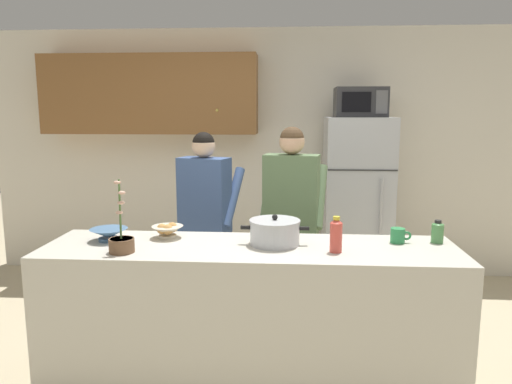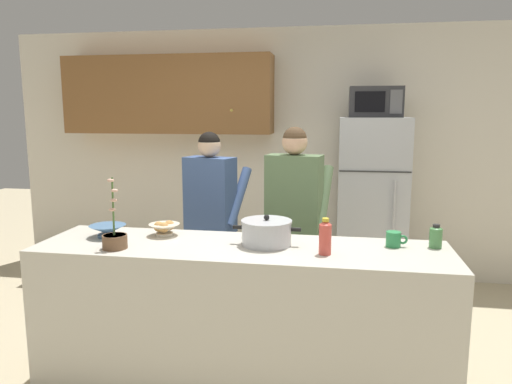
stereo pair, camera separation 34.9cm
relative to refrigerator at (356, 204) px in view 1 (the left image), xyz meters
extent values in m
plane|color=#C6B793|center=(-0.91, -1.85, -0.85)|extent=(14.00, 14.00, 0.00)
cube|color=silver|center=(-0.91, 0.45, 0.45)|extent=(6.00, 0.12, 2.60)
cube|color=brown|center=(-2.11, 0.22, 1.07)|extent=(2.21, 0.34, 0.80)
sphere|color=gold|center=(-1.39, 0.05, 0.91)|extent=(0.03, 0.03, 0.03)
cube|color=beige|center=(-0.91, -1.85, -0.39)|extent=(2.57, 0.68, 0.92)
cube|color=#B7BABF|center=(0.00, 0.00, 0.00)|extent=(0.64, 0.64, 1.69)
cube|color=#333333|center=(0.00, -0.32, 0.37)|extent=(0.63, 0.01, 0.01)
cylinder|color=#B2B2B7|center=(0.18, -0.35, -0.08)|extent=(0.02, 0.02, 0.76)
cube|color=#2D2D30|center=(0.00, -0.02, 0.99)|extent=(0.48, 0.36, 0.28)
cube|color=black|center=(-0.06, -0.20, 0.99)|extent=(0.26, 0.01, 0.18)
cube|color=#59595B|center=(0.17, -0.20, 0.99)|extent=(0.11, 0.01, 0.21)
cylinder|color=#726656|center=(-1.28, -0.96, -0.46)|extent=(0.11, 0.11, 0.77)
cylinder|color=#726656|center=(-1.42, -0.92, -0.46)|extent=(0.11, 0.11, 0.77)
cube|color=#3F598C|center=(-1.35, -0.94, 0.23)|extent=(0.44, 0.31, 0.61)
sphere|color=beige|center=(-1.35, -0.94, 0.63)|extent=(0.19, 0.19, 0.19)
sphere|color=black|center=(-1.35, -0.94, 0.65)|extent=(0.18, 0.18, 0.18)
cylinder|color=#3F598C|center=(-1.12, -0.88, 0.21)|extent=(0.19, 0.37, 0.47)
cylinder|color=#3F598C|center=(-1.51, -0.76, 0.21)|extent=(0.19, 0.37, 0.47)
cylinder|color=black|center=(-0.58, -1.10, -0.45)|extent=(0.11, 0.11, 0.80)
cylinder|color=black|center=(-0.72, -1.07, -0.45)|extent=(0.11, 0.11, 0.80)
cube|color=#59724C|center=(-0.65, -1.09, 0.26)|extent=(0.44, 0.27, 0.63)
sphere|color=#D8A884|center=(-0.65, -1.09, 0.67)|extent=(0.19, 0.19, 0.19)
sphere|color=#4C3823|center=(-0.65, -1.09, 0.70)|extent=(0.18, 0.18, 0.18)
cylinder|color=#59724C|center=(-0.43, -1.00, 0.24)|extent=(0.14, 0.38, 0.48)
cylinder|color=#59724C|center=(-0.83, -0.93, 0.24)|extent=(0.14, 0.38, 0.48)
cylinder|color=silver|center=(-0.75, -1.80, 0.14)|extent=(0.31, 0.31, 0.14)
cylinder|color=silver|center=(-0.75, -1.80, 0.22)|extent=(0.32, 0.32, 0.02)
sphere|color=black|center=(-0.75, -1.80, 0.25)|extent=(0.04, 0.04, 0.04)
cube|color=black|center=(-0.94, -1.80, 0.18)|extent=(0.06, 0.02, 0.02)
cube|color=black|center=(-0.57, -1.80, 0.18)|extent=(0.06, 0.02, 0.02)
cylinder|color=#2D8C4C|center=(0.02, -1.71, 0.12)|extent=(0.09, 0.09, 0.10)
torus|color=#2D8C4C|center=(0.08, -1.71, 0.12)|extent=(0.06, 0.01, 0.06)
cylinder|color=beige|center=(-1.47, -1.69, 0.08)|extent=(0.11, 0.11, 0.02)
cone|color=beige|center=(-1.47, -1.69, 0.12)|extent=(0.21, 0.21, 0.06)
sphere|color=tan|center=(-1.50, -1.71, 0.14)|extent=(0.07, 0.07, 0.07)
sphere|color=tan|center=(-1.44, -1.66, 0.14)|extent=(0.07, 0.07, 0.07)
sphere|color=tan|center=(-1.46, -1.72, 0.14)|extent=(0.07, 0.07, 0.07)
cylinder|color=#4C7299|center=(-1.83, -1.78, 0.08)|extent=(0.13, 0.13, 0.02)
cone|color=#4C7299|center=(-1.83, -1.78, 0.12)|extent=(0.24, 0.24, 0.06)
cylinder|color=#D84C3F|center=(-0.39, -1.94, 0.16)|extent=(0.07, 0.07, 0.18)
cone|color=#D84C3F|center=(-0.39, -1.94, 0.26)|extent=(0.07, 0.07, 0.03)
cylinder|color=gold|center=(-0.39, -1.94, 0.28)|extent=(0.04, 0.04, 0.02)
cylinder|color=#4C8C4C|center=(0.28, -1.69, 0.13)|extent=(0.08, 0.08, 0.12)
cone|color=#4C8C4C|center=(0.28, -1.69, 0.20)|extent=(0.08, 0.08, 0.02)
cylinder|color=#262626|center=(0.28, -1.69, 0.21)|extent=(0.04, 0.04, 0.02)
cylinder|color=brown|center=(-1.65, -2.03, 0.12)|extent=(0.15, 0.15, 0.09)
cylinder|color=#38281E|center=(-1.65, -2.03, 0.15)|extent=(0.14, 0.14, 0.01)
cylinder|color=#4C7238|center=(-1.65, -2.03, 0.33)|extent=(0.01, 0.02, 0.35)
ellipsoid|color=#D8A58C|center=(-1.66, -2.05, 0.32)|extent=(0.04, 0.03, 0.02)
ellipsoid|color=#D8A58C|center=(-1.64, -2.05, 0.38)|extent=(0.04, 0.03, 0.02)
ellipsoid|color=#D8A58C|center=(-1.64, -2.05, 0.43)|extent=(0.04, 0.03, 0.02)
ellipsoid|color=#D8A58C|center=(-1.66, -2.03, 0.49)|extent=(0.04, 0.03, 0.02)
camera|label=1|loc=(-0.67, -4.74, 0.90)|focal=33.82mm
camera|label=2|loc=(-0.32, -4.69, 0.90)|focal=33.82mm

